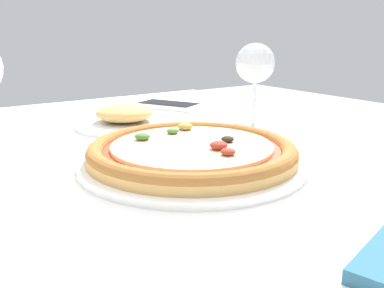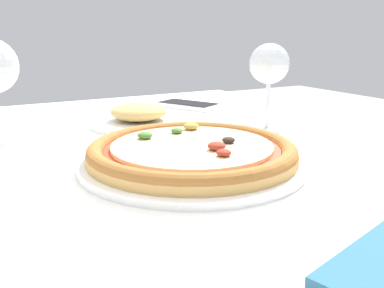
{
  "view_description": "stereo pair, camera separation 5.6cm",
  "coord_description": "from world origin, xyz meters",
  "px_view_note": "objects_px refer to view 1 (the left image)",
  "views": [
    {
      "loc": [
        -0.13,
        -0.48,
        0.92
      ],
      "look_at": [
        0.18,
        -0.03,
        0.78
      ],
      "focal_mm": 40.0,
      "sensor_mm": 36.0,
      "label": 1
    },
    {
      "loc": [
        -0.08,
        -0.51,
        0.92
      ],
      "look_at": [
        0.18,
        -0.03,
        0.78
      ],
      "focal_mm": 40.0,
      "sensor_mm": 36.0,
      "label": 2
    }
  ],
  "objects_px": {
    "cell_phone": "(169,105)",
    "side_plate": "(125,118)",
    "pizza_plate": "(192,153)",
    "wine_glass_far_right": "(255,67)",
    "dining_table": "(56,251)"
  },
  "relations": [
    {
      "from": "wine_glass_far_right",
      "to": "cell_phone",
      "type": "relative_size",
      "value": 0.95
    },
    {
      "from": "pizza_plate",
      "to": "wine_glass_far_right",
      "type": "bearing_deg",
      "value": 29.29
    },
    {
      "from": "wine_glass_far_right",
      "to": "pizza_plate",
      "type": "bearing_deg",
      "value": -150.71
    },
    {
      "from": "cell_phone",
      "to": "side_plate",
      "type": "bearing_deg",
      "value": -143.77
    },
    {
      "from": "cell_phone",
      "to": "side_plate",
      "type": "height_order",
      "value": "side_plate"
    },
    {
      "from": "pizza_plate",
      "to": "cell_phone",
      "type": "height_order",
      "value": "pizza_plate"
    },
    {
      "from": "dining_table",
      "to": "pizza_plate",
      "type": "relative_size",
      "value": 4.03
    },
    {
      "from": "dining_table",
      "to": "wine_glass_far_right",
      "type": "height_order",
      "value": "wine_glass_far_right"
    },
    {
      "from": "cell_phone",
      "to": "wine_glass_far_right",
      "type": "bearing_deg",
      "value": -86.25
    },
    {
      "from": "pizza_plate",
      "to": "cell_phone",
      "type": "xyz_separation_m",
      "value": [
        0.2,
        0.39,
        -0.01
      ]
    },
    {
      "from": "wine_glass_far_right",
      "to": "side_plate",
      "type": "height_order",
      "value": "wine_glass_far_right"
    },
    {
      "from": "dining_table",
      "to": "side_plate",
      "type": "bearing_deg",
      "value": 48.06
    },
    {
      "from": "pizza_plate",
      "to": "wine_glass_far_right",
      "type": "distance_m",
      "value": 0.27
    },
    {
      "from": "cell_phone",
      "to": "side_plate",
      "type": "distance_m",
      "value": 0.21
    },
    {
      "from": "wine_glass_far_right",
      "to": "cell_phone",
      "type": "xyz_separation_m",
      "value": [
        -0.02,
        0.27,
        -0.1
      ]
    }
  ]
}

